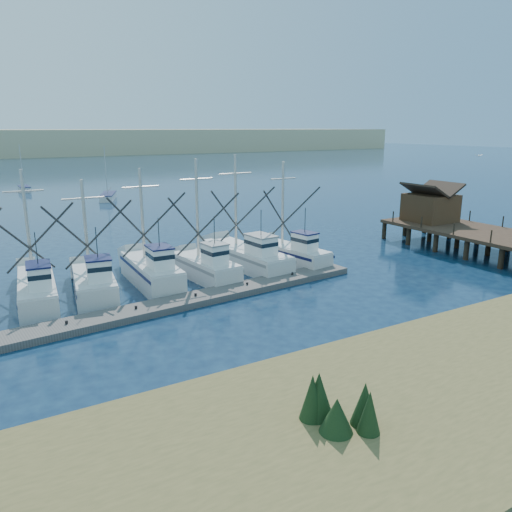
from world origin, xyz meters
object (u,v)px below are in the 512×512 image
at_px(floating_dock, 152,309).
at_px(sailboat_near, 108,197).
at_px(sailboat_far, 24,189).
at_px(timber_pier, 461,221).

bearing_deg(floating_dock, sailboat_near, 73.17).
xyz_separation_m(sailboat_near, sailboat_far, (-10.03, 17.31, 0.02)).
distance_m(timber_pier, sailboat_near, 52.45).
height_order(timber_pier, sailboat_near, sailboat_near).
relative_size(sailboat_near, sailboat_far, 1.00).
relative_size(timber_pier, sailboat_near, 2.47).
distance_m(timber_pier, sailboat_far, 72.30).
xyz_separation_m(floating_dock, sailboat_near, (10.18, 50.18, 0.28)).
relative_size(floating_dock, sailboat_far, 3.85).
bearing_deg(sailboat_far, timber_pier, -65.91).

